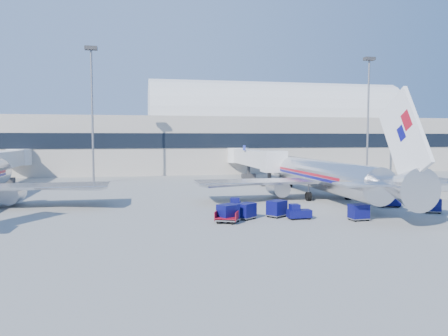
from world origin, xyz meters
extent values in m
plane|color=gray|center=(0.00, 0.00, 0.00)|extent=(260.00, 260.00, 0.00)
cube|color=#B2AA9E|center=(-25.00, 56.00, 6.00)|extent=(170.00, 28.00, 12.00)
cube|color=black|center=(-25.00, 42.05, 7.00)|extent=(170.00, 0.40, 3.00)
cylinder|color=silver|center=(20.00, 56.00, 12.00)|extent=(60.00, 18.00, 18.00)
cylinder|color=silver|center=(10.00, 6.00, 2.90)|extent=(3.80, 28.00, 3.80)
sphere|color=silver|center=(10.00, 20.00, 2.90)|extent=(3.72, 3.72, 3.72)
cone|color=silver|center=(10.00, -11.00, 3.30)|extent=(3.80, 6.00, 3.80)
cube|color=#A10C1D|center=(10.00, 7.00, 3.15)|extent=(3.85, 20.16, 0.32)
cube|color=#0B0B66|center=(10.00, 7.00, 2.78)|extent=(3.85, 20.16, 0.32)
cube|color=white|center=(10.00, -11.50, 7.70)|extent=(0.35, 7.79, 8.74)
cube|color=silver|center=(10.00, -10.50, 3.50)|extent=(11.00, 3.00, 0.18)
cube|color=silver|center=(10.00, 5.00, 2.30)|extent=(32.00, 5.00, 0.28)
cylinder|color=#B7B7BC|center=(4.50, 6.50, 1.35)|extent=(2.10, 3.80, 2.10)
cylinder|color=#B7B7BC|center=(15.50, 6.50, 1.35)|extent=(2.10, 3.80, 2.10)
cylinder|color=black|center=(10.00, 17.00, 0.45)|extent=(0.40, 0.90, 0.90)
cylinder|color=#B7B7BC|center=(-26.50, 6.50, 1.35)|extent=(2.10, 3.80, 2.10)
cube|color=silver|center=(7.60, 30.00, 4.00)|extent=(2.70, 24.00, 2.70)
cube|color=silver|center=(7.60, 17.80, 4.00)|extent=(3.40, 3.20, 3.20)
cylinder|color=silver|center=(7.60, 41.50, 4.00)|extent=(4.40, 4.40, 3.00)
cube|color=#2D2D30|center=(7.60, 20.00, 1.80)|extent=(0.50, 0.50, 3.00)
cube|color=#2D2D30|center=(7.60, 20.00, 0.45)|extent=(2.60, 1.00, 0.90)
cube|color=#2D2D30|center=(7.60, 33.00, 1.80)|extent=(0.50, 0.50, 3.00)
cube|color=#2D2D30|center=(7.60, 33.00, 0.45)|extent=(2.60, 1.00, 0.90)
cube|color=navy|center=(6.00, 30.00, 5.80)|extent=(0.12, 1.40, 0.90)
cube|color=silver|center=(-34.40, 30.00, 4.00)|extent=(2.70, 24.00, 2.70)
cylinder|color=silver|center=(-34.40, 41.50, 4.00)|extent=(4.40, 4.40, 3.00)
cube|color=#2D2D30|center=(-34.40, 33.00, 1.80)|extent=(0.50, 0.50, 3.00)
cube|color=#2D2D30|center=(-34.40, 33.00, 0.45)|extent=(2.60, 1.00, 0.90)
cylinder|color=slate|center=(-20.00, 30.00, 11.00)|extent=(0.36, 0.36, 22.00)
cube|color=#2D2D30|center=(-20.00, 30.00, 22.30)|extent=(2.00, 1.20, 0.60)
cylinder|color=slate|center=(30.00, 30.00, 11.00)|extent=(0.36, 0.36, 22.00)
cube|color=#2D2D30|center=(30.00, 30.00, 22.30)|extent=(2.00, 1.20, 0.60)
cube|color=#9E9E96|center=(18.00, 2.00, 0.45)|extent=(3.00, 0.55, 0.90)
cube|color=#9E9E96|center=(21.30, 2.00, 0.45)|extent=(3.00, 0.55, 0.90)
cube|color=#9E9E96|center=(24.60, 2.00, 0.45)|extent=(3.00, 0.55, 0.90)
cube|color=#090A47|center=(2.01, -7.41, 0.52)|extent=(2.19, 1.11, 0.71)
cube|color=#090A47|center=(1.53, -7.41, 1.09)|extent=(0.86, 0.96, 0.67)
cylinder|color=black|center=(2.77, -6.98, 0.27)|extent=(0.53, 0.21, 0.53)
cube|color=#090A47|center=(14.28, -2.59, 0.57)|extent=(2.59, 1.73, 0.77)
cube|color=#090A47|center=(13.78, -2.47, 1.19)|extent=(1.15, 1.23, 0.72)
cylinder|color=black|center=(15.19, -2.34, 0.29)|extent=(0.62, 0.36, 0.58)
cube|color=#090A47|center=(-2.82, -1.63, 0.52)|extent=(1.65, 2.41, 0.71)
cube|color=#090A47|center=(-2.94, -2.09, 1.10)|extent=(1.15, 1.08, 0.67)
cylinder|color=black|center=(-3.02, -0.78, 0.27)|extent=(0.35, 0.57, 0.53)
cube|color=#090A47|center=(0.28, -5.98, 0.90)|extent=(2.15, 2.06, 1.37)
cube|color=slate|center=(0.28, -5.98, 0.21)|extent=(2.26, 2.15, 0.09)
cylinder|color=black|center=(0.53, -5.17, 0.19)|extent=(0.40, 0.34, 0.38)
cube|color=#090A47|center=(-2.87, -6.47, 0.85)|extent=(2.05, 1.99, 1.30)
cube|color=slate|center=(-2.87, -6.47, 0.20)|extent=(2.15, 2.08, 0.09)
cylinder|color=black|center=(-2.68, -5.70, 0.18)|extent=(0.37, 0.33, 0.36)
cube|color=#090A47|center=(-4.83, -7.46, 0.91)|extent=(2.16, 2.03, 1.39)
cube|color=slate|center=(-4.83, -7.46, 0.21)|extent=(2.27, 2.12, 0.10)
cylinder|color=black|center=(-4.52, -6.67, 0.19)|extent=(0.41, 0.33, 0.38)
cube|color=#090A47|center=(7.12, -9.14, 0.85)|extent=(1.70, 1.38, 1.29)
cube|color=slate|center=(7.12, -9.14, 0.20)|extent=(1.80, 1.43, 0.09)
cylinder|color=black|center=(7.70, -8.60, 0.18)|extent=(0.37, 0.17, 0.36)
cube|color=#090A47|center=(16.47, -6.82, 0.84)|extent=(1.97, 1.81, 1.28)
cube|color=slate|center=(16.47, -6.82, 0.19)|extent=(2.07, 1.89, 0.09)
cylinder|color=black|center=(17.24, -6.65, 0.18)|extent=(0.38, 0.28, 0.35)
cube|color=slate|center=(-5.08, -8.05, 0.31)|extent=(2.34, 2.02, 0.11)
cube|color=maroon|center=(-5.08, -8.05, 0.49)|extent=(2.36, 2.06, 0.07)
cylinder|color=black|center=(-4.31, -7.85, 0.18)|extent=(0.39, 0.28, 0.36)
camera|label=1|loc=(-12.84, -45.68, 7.63)|focal=35.00mm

